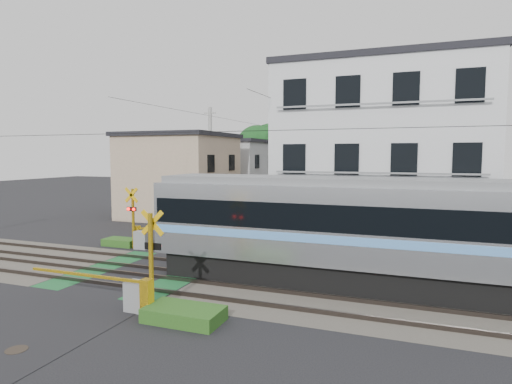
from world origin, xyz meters
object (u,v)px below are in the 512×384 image
at_px(crossing_signal_far, 141,235).
at_px(apartment_block, 382,156).
at_px(manhole_cover, 16,350).
at_px(crossing_signal_near, 139,289).
at_px(pedestrian, 302,195).

distance_m(crossing_signal_far, apartment_block, 13.14).
height_order(crossing_signal_far, apartment_block, apartment_block).
bearing_deg(crossing_signal_far, manhole_cover, -69.43).
xyz_separation_m(crossing_signal_near, apartment_block, (5.91, 13.15, 3.94)).
relative_size(crossing_signal_near, manhole_cover, 9.16).
xyz_separation_m(pedestrian, manhole_cover, (1.58, -33.47, -0.78)).
distance_m(crossing_signal_far, manhole_cover, 11.21).
relative_size(crossing_signal_near, crossing_signal_far, 1.00).
bearing_deg(pedestrian, manhole_cover, 86.23).
height_order(crossing_signal_near, apartment_block, apartment_block).
bearing_deg(crossing_signal_near, manhole_cover, -111.41).
bearing_deg(crossing_signal_far, apartment_block, 27.78).
distance_m(pedestrian, manhole_cover, 33.52).
height_order(apartment_block, manhole_cover, apartment_block).
xyz_separation_m(apartment_block, pedestrian, (-8.74, 17.16, -3.86)).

